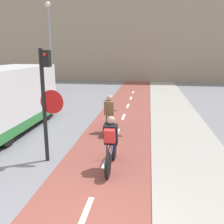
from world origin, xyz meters
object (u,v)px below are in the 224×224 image
object	(u,v)px
street_lamp_far	(50,40)
van	(7,100)
traffic_light_pole	(46,94)
cyclist_far	(109,116)
cyclist_near	(111,144)

from	to	relation	value
street_lamp_far	van	size ratio (longest dim) A/B	1.19
street_lamp_far	van	xyz separation A→B (m)	(1.16, -7.76, -2.65)
traffic_light_pole	street_lamp_far	bearing A→B (deg)	110.87
street_lamp_far	traffic_light_pole	bearing A→B (deg)	-69.13
traffic_light_pole	cyclist_far	world-z (taller)	traffic_light_pole
cyclist_near	van	size ratio (longest dim) A/B	0.33
van	cyclist_near	bearing A→B (deg)	-31.51
street_lamp_far	cyclist_far	distance (m)	9.66
cyclist_far	van	world-z (taller)	van
street_lamp_far	van	bearing A→B (deg)	-81.52
traffic_light_pole	cyclist_far	xyz separation A→B (m)	(1.31, 2.89, -1.32)
street_lamp_far	cyclist_near	size ratio (longest dim) A/B	3.54
cyclist_near	van	distance (m)	5.46
van	cyclist_far	bearing A→B (deg)	4.31
cyclist_far	van	size ratio (longest dim) A/B	0.33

